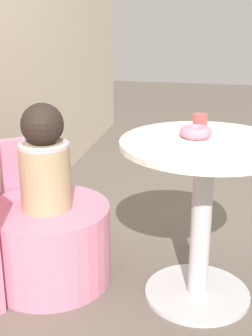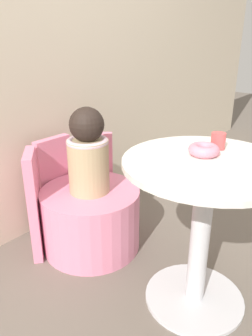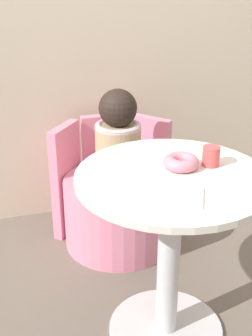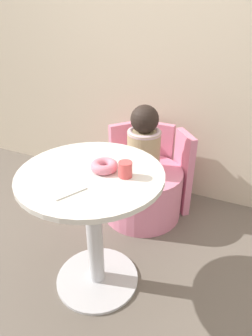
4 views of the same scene
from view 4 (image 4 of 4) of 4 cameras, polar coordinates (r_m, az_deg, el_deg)
The scene contains 9 objects.
ground_plane at distance 1.84m, azimuth -5.10°, elevation -20.44°, with size 12.00×12.00×0.00m, color #665B51.
back_wall at distance 2.25m, azimuth 8.91°, elevation 23.71°, with size 6.00×0.06×2.40m.
round_table at distance 1.51m, azimuth -6.21°, elevation -8.14°, with size 0.69×0.69×0.71m.
tub_chair at distance 2.19m, azimuth 3.13°, elevation -4.69°, with size 0.56×0.56×0.36m.
booth_backrest at distance 2.32m, azimuth 5.37°, elevation 0.78°, with size 0.66×0.24×0.61m.
child_figure at distance 1.99m, azimuth 3.44°, elevation 5.02°, with size 0.23×0.23×0.47m.
donut at distance 1.39m, azimuth -4.16°, elevation 0.38°, with size 0.13×0.13×0.05m.
cup at distance 1.33m, azimuth -0.12°, elevation -0.27°, with size 0.06×0.06×0.07m.
paper_napkin at distance 1.30m, azimuth -11.80°, elevation -3.54°, with size 0.19×0.19×0.01m.
Camera 4 is at (0.64, -1.02, 1.40)m, focal length 32.00 mm.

